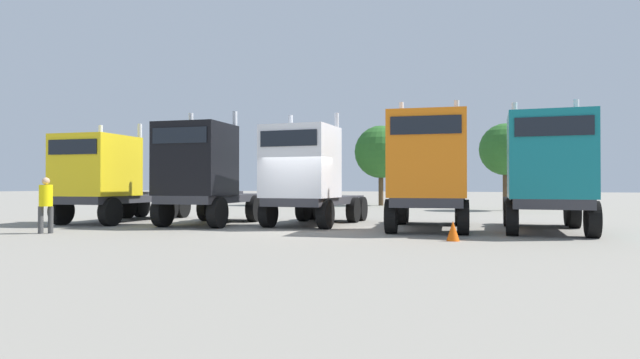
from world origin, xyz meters
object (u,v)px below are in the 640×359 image
object	(u,v)px
semi_truck_black	(204,173)
visitor_in_hivis	(46,201)
semi_truck_orange	(428,170)
semi_truck_teal	(548,171)
semi_truck_yellow	(108,178)
traffic_cone_near	(453,231)
semi_truck_white	(307,175)

from	to	relation	value
semi_truck_black	visitor_in_hivis	world-z (taller)	semi_truck_black
semi_truck_orange	semi_truck_teal	bearing A→B (deg)	90.09
semi_truck_orange	visitor_in_hivis	xyz separation A→B (m)	(-11.36, -4.78, -1.00)
semi_truck_yellow	semi_truck_orange	world-z (taller)	semi_truck_orange
visitor_in_hivis	traffic_cone_near	distance (m)	12.56
semi_truck_teal	semi_truck_white	bearing A→B (deg)	-92.72
semi_truck_yellow	semi_truck_teal	size ratio (longest dim) A/B	1.08
traffic_cone_near	visitor_in_hivis	bearing A→B (deg)	-171.68
semi_truck_teal	visitor_in_hivis	distance (m)	15.95
semi_truck_yellow	semi_truck_white	xyz separation A→B (m)	(8.14, 1.10, 0.06)
semi_truck_black	visitor_in_hivis	xyz separation A→B (m)	(-2.99, -4.50, -0.95)
semi_truck_white	visitor_in_hivis	world-z (taller)	semi_truck_white
semi_truck_orange	semi_truck_teal	xyz separation A→B (m)	(3.72, 0.33, -0.06)
semi_truck_teal	semi_truck_yellow	bearing A→B (deg)	-87.76
semi_truck_white	visitor_in_hivis	bearing A→B (deg)	-49.85
semi_truck_yellow	semi_truck_teal	distance (m)	16.42
semi_truck_yellow	semi_truck_teal	world-z (taller)	semi_truck_teal
semi_truck_yellow	semi_truck_orange	xyz separation A→B (m)	(12.68, 0.43, 0.20)
semi_truck_white	visitor_in_hivis	distance (m)	8.77
semi_truck_white	visitor_in_hivis	size ratio (longest dim) A/B	3.28
semi_truck_teal	traffic_cone_near	xyz separation A→B (m)	(-2.67, -3.30, -1.69)
semi_truck_black	semi_truck_teal	bearing A→B (deg)	89.82
semi_truck_black	visitor_in_hivis	distance (m)	5.49
semi_truck_white	semi_truck_orange	bearing A→B (deg)	83.23
semi_truck_orange	traffic_cone_near	bearing A→B (deg)	14.45
semi_truck_black	semi_truck_orange	bearing A→B (deg)	88.83
semi_truck_black	semi_truck_white	size ratio (longest dim) A/B	1.01
semi_truck_white	traffic_cone_near	distance (m)	6.86
semi_truck_black	semi_truck_teal	xyz separation A→B (m)	(12.09, 0.61, -0.01)
semi_truck_orange	traffic_cone_near	distance (m)	3.60
semi_truck_black	semi_truck_white	bearing A→B (deg)	100.75
semi_truck_yellow	traffic_cone_near	distance (m)	14.05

